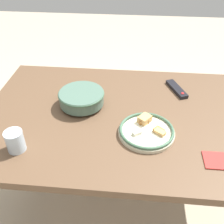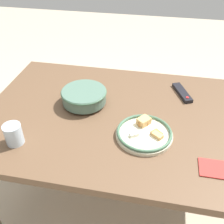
{
  "view_description": "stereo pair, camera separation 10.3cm",
  "coord_description": "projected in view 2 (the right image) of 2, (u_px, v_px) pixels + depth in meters",
  "views": [
    {
      "loc": [
        0.01,
        -1.07,
        1.57
      ],
      "look_at": [
        -0.08,
        -0.04,
        0.78
      ],
      "focal_mm": 42.0,
      "sensor_mm": 36.0,
      "label": 1
    },
    {
      "loc": [
        0.11,
        -1.05,
        1.57
      ],
      "look_at": [
        -0.08,
        -0.04,
        0.78
      ],
      "focal_mm": 42.0,
      "sensor_mm": 36.0,
      "label": 2
    }
  ],
  "objects": [
    {
      "name": "dining_table",
      "position": [
        129.0,
        127.0,
        1.39
      ],
      "size": [
        1.52,
        0.95,
        0.74
      ],
      "color": "brown",
      "rests_on": "ground_plane"
    },
    {
      "name": "drinking_glass",
      "position": [
        14.0,
        134.0,
        1.16
      ],
      "size": [
        0.08,
        0.08,
        0.1
      ],
      "color": "silver",
      "rests_on": "dining_table"
    },
    {
      "name": "ground_plane",
      "position": [
        125.0,
        200.0,
        1.8
      ],
      "size": [
        8.0,
        8.0,
        0.0
      ],
      "primitive_type": "plane",
      "color": "#B7A88E"
    },
    {
      "name": "tv_remote",
      "position": [
        182.0,
        93.0,
        1.5
      ],
      "size": [
        0.12,
        0.19,
        0.02
      ],
      "rotation": [
        0.0,
        0.0,
        3.54
      ],
      "color": "black",
      "rests_on": "dining_table"
    },
    {
      "name": "folded_napkin",
      "position": [
        216.0,
        169.0,
        1.06
      ],
      "size": [
        0.14,
        0.1,
        0.01
      ],
      "color": "#B2332D",
      "rests_on": "dining_table"
    },
    {
      "name": "food_plate",
      "position": [
        144.0,
        133.0,
        1.22
      ],
      "size": [
        0.26,
        0.26,
        0.05
      ],
      "color": "beige",
      "rests_on": "dining_table"
    },
    {
      "name": "noodle_bowl",
      "position": [
        84.0,
        96.0,
        1.4
      ],
      "size": [
        0.24,
        0.24,
        0.08
      ],
      "color": "#4C6B5B",
      "rests_on": "dining_table"
    }
  ]
}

